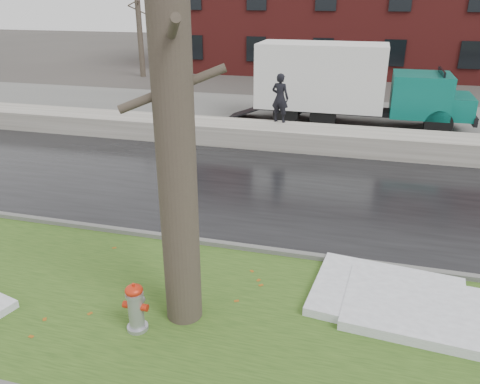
% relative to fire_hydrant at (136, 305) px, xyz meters
% --- Properties ---
extents(ground, '(120.00, 120.00, 0.00)m').
position_rel_fire_hydrant_xyz_m(ground, '(0.47, 1.98, -0.51)').
color(ground, '#47423D').
rests_on(ground, ground).
extents(verge, '(60.00, 4.50, 0.04)m').
position_rel_fire_hydrant_xyz_m(verge, '(0.47, 0.73, -0.49)').
color(verge, '#274517').
rests_on(verge, ground).
extents(road, '(60.00, 7.00, 0.03)m').
position_rel_fire_hydrant_xyz_m(road, '(0.47, 6.48, -0.49)').
color(road, black).
rests_on(road, ground).
extents(parking_lot, '(60.00, 9.00, 0.03)m').
position_rel_fire_hydrant_xyz_m(parking_lot, '(0.47, 14.98, -0.49)').
color(parking_lot, slate).
rests_on(parking_lot, ground).
extents(curb, '(60.00, 0.15, 0.14)m').
position_rel_fire_hydrant_xyz_m(curb, '(0.47, 2.98, -0.44)').
color(curb, slate).
rests_on(curb, ground).
extents(snowbank, '(60.00, 1.60, 0.75)m').
position_rel_fire_hydrant_xyz_m(snowbank, '(0.47, 10.68, -0.13)').
color(snowbank, '#BCB6AC').
rests_on(snowbank, ground).
extents(bg_tree_left, '(1.40, 1.62, 6.50)m').
position_rel_fire_hydrant_xyz_m(bg_tree_left, '(-11.53, 23.98, 2.83)').
color(bg_tree_left, brown).
rests_on(bg_tree_left, ground).
extents(bg_tree_center, '(1.40, 1.62, 6.50)m').
position_rel_fire_hydrant_xyz_m(bg_tree_center, '(-5.53, 27.98, 2.83)').
color(bg_tree_center, brown).
rests_on(bg_tree_center, ground).
extents(fire_hydrant, '(0.42, 0.35, 0.87)m').
position_rel_fire_hydrant_xyz_m(fire_hydrant, '(0.00, 0.00, 0.00)').
color(fire_hydrant, '#A1A3A9').
rests_on(fire_hydrant, verge).
extents(tree, '(1.47, 1.68, 7.47)m').
position_rel_fire_hydrant_xyz_m(tree, '(0.61, 0.55, 3.30)').
color(tree, brown).
rests_on(tree, verge).
extents(box_truck, '(9.94, 2.45, 3.32)m').
position_rel_fire_hydrant_xyz_m(box_truck, '(2.40, 14.43, 1.25)').
color(box_truck, black).
rests_on(box_truck, ground).
extents(worker, '(0.72, 0.55, 1.78)m').
position_rel_fire_hydrant_xyz_m(worker, '(0.21, 11.28, 1.13)').
color(worker, black).
rests_on(worker, snowbank).
extents(snow_patch_near, '(2.82, 2.29, 0.16)m').
position_rel_fire_hydrant_xyz_m(snow_patch_near, '(3.97, 1.88, -0.39)').
color(snow_patch_near, white).
rests_on(snow_patch_near, verge).
extents(snow_patch_side, '(2.94, 2.03, 0.18)m').
position_rel_fire_hydrant_xyz_m(snow_patch_side, '(4.63, 1.59, -0.38)').
color(snow_patch_side, white).
rests_on(snow_patch_side, verge).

